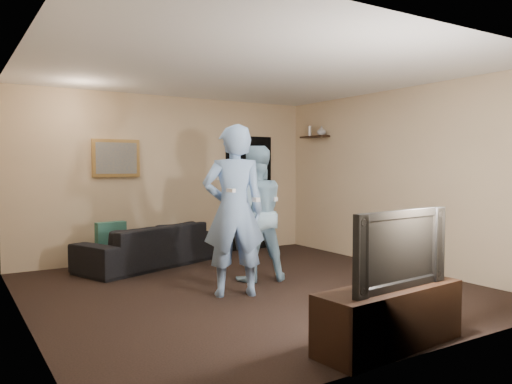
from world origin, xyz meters
TOP-DOWN VIEW (x-y plane):
  - ground at (0.00, 0.00)m, footprint 5.00×5.00m
  - ceiling at (0.00, 0.00)m, footprint 5.00×5.00m
  - wall_back at (0.00, 2.50)m, footprint 5.00×0.04m
  - wall_front at (0.00, -2.50)m, footprint 5.00×0.04m
  - wall_left at (-2.50, 0.00)m, footprint 0.04×5.00m
  - wall_right at (2.50, 0.00)m, footprint 0.04×5.00m
  - sofa at (-0.59, 1.97)m, footprint 2.28×1.53m
  - throw_pillow at (-1.14, 1.97)m, footprint 0.43×0.19m
  - painting_frame at (-0.90, 2.48)m, footprint 0.72×0.05m
  - painting_canvas at (-0.90, 2.45)m, footprint 0.62×0.01m
  - doorway at (1.45, 2.47)m, footprint 0.90×0.06m
  - light_switch at (0.85, 2.48)m, footprint 0.08×0.02m
  - wall_shelf at (2.39, 1.80)m, footprint 0.20×0.60m
  - shelf_vase at (2.39, 1.61)m, footprint 0.17×0.17m
  - shelf_figurine at (2.39, 1.94)m, footprint 0.06×0.06m
  - tv_console at (-0.06, -2.25)m, footprint 1.42×0.57m
  - television at (-0.06, -2.25)m, footprint 1.11×0.24m
  - wii_player_left at (-0.33, -0.15)m, footprint 0.83×0.68m
  - wii_player_right at (0.26, 0.37)m, footprint 0.99×0.86m

SIDE VIEW (x-z plane):
  - ground at x=0.00m, z-range 0.00..0.00m
  - tv_console at x=-0.06m, z-range 0.00..0.50m
  - sofa at x=-0.59m, z-range 0.00..0.62m
  - throw_pillow at x=-1.14m, z-range 0.27..0.69m
  - television at x=-0.06m, z-range 0.50..1.13m
  - wii_player_right at x=0.26m, z-range 0.00..1.74m
  - wii_player_left at x=-0.33m, z-range 0.00..1.94m
  - doorway at x=1.45m, z-range 0.00..2.00m
  - wall_back at x=0.00m, z-range 0.00..2.60m
  - wall_front at x=0.00m, z-range 0.00..2.60m
  - wall_left at x=-2.50m, z-range 0.00..2.60m
  - wall_right at x=2.50m, z-range 0.00..2.60m
  - light_switch at x=0.85m, z-range 1.24..1.36m
  - painting_frame at x=-0.90m, z-range 1.32..1.89m
  - painting_canvas at x=-0.90m, z-range 1.37..1.83m
  - wall_shelf at x=2.39m, z-range 1.98..2.00m
  - shelf_vase at x=2.39m, z-range 2.00..2.16m
  - shelf_figurine at x=2.39m, z-range 2.00..2.18m
  - ceiling at x=0.00m, z-range 2.58..2.62m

